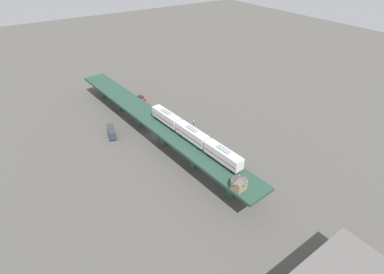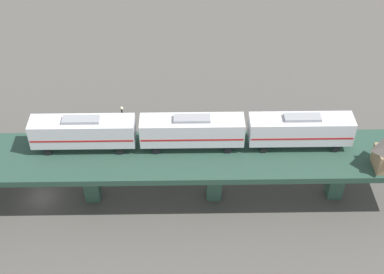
% 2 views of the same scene
% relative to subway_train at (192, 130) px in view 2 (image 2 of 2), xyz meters
% --- Properties ---
extents(ground_plane, '(400.00, 400.00, 0.00)m').
position_rel_subway_train_xyz_m(ground_plane, '(3.04, -18.62, -9.64)').
color(ground_plane, '#4C4944').
extents(elevated_viaduct, '(16.41, 92.38, 7.10)m').
position_rel_subway_train_xyz_m(elevated_viaduct, '(3.05, -18.78, -3.53)').
color(elevated_viaduct, '#244135').
rests_on(elevated_viaduct, ground).
extents(subway_train, '(6.06, 37.30, 4.45)m').
position_rel_subway_train_xyz_m(subway_train, '(0.00, 0.00, 0.00)').
color(subway_train, silver).
rests_on(subway_train, elevated_viaduct).
extents(street_car_silver, '(2.17, 4.50, 1.89)m').
position_rel_subway_train_xyz_m(street_car_silver, '(-3.24, -2.92, -8.71)').
color(street_car_silver, '#B7BABF').
rests_on(street_car_silver, ground).
extents(street_car_blue, '(2.36, 4.58, 1.89)m').
position_rel_subway_train_xyz_m(street_car_blue, '(-4.22, -11.38, -8.71)').
color(street_car_blue, '#233D93').
rests_on(street_car_blue, ground).
extents(street_lamp, '(0.44, 0.44, 6.94)m').
position_rel_subway_train_xyz_m(street_lamp, '(-7.20, -9.73, -5.54)').
color(street_lamp, black).
rests_on(street_lamp, ground).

